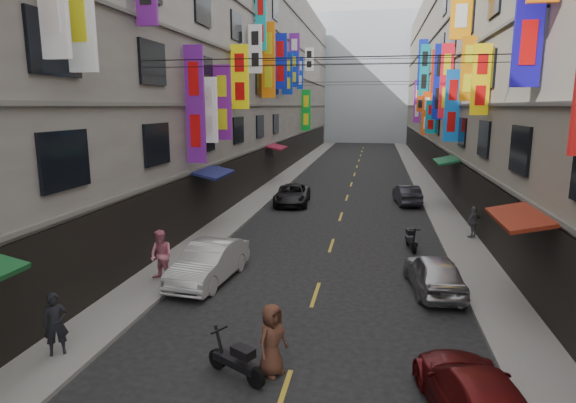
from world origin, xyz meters
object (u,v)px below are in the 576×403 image
at_px(car_right_near, 476,398).
at_px(car_right_mid, 434,273).
at_px(scooter_far_right, 411,240).
at_px(car_right_far, 407,195).
at_px(scooter_crossing, 237,361).
at_px(car_left_mid, 209,262).
at_px(pedestrian_lnear, 56,324).
at_px(pedestrian_lfar, 161,255).
at_px(pedestrian_rfar, 474,222).
at_px(car_left_far, 292,195).
at_px(pedestrian_crossing, 272,340).

height_order(car_right_near, car_right_mid, car_right_mid).
xyz_separation_m(scooter_far_right, car_right_far, (0.43, 10.40, 0.19)).
distance_m(scooter_crossing, scooter_far_right, 12.47).
height_order(car_left_mid, pedestrian_lnear, pedestrian_lnear).
bearing_deg(pedestrian_lfar, pedestrian_lnear, -73.26).
height_order(car_right_near, car_right_far, car_right_far).
bearing_deg(car_right_far, pedestrian_rfar, 100.47).
relative_size(car_left_mid, car_right_far, 1.14).
bearing_deg(car_left_mid, scooter_far_right, 41.68).
xyz_separation_m(car_right_near, car_right_mid, (0.00, 7.31, 0.05)).
height_order(car_left_far, car_right_mid, car_right_mid).
relative_size(car_left_mid, pedestrian_crossing, 2.48).
height_order(scooter_far_right, pedestrian_crossing, pedestrian_crossing).
bearing_deg(pedestrian_crossing, car_right_mid, -6.21).
relative_size(car_left_mid, pedestrian_rfar, 2.87).
distance_m(scooter_crossing, pedestrian_lfar, 7.11).
distance_m(pedestrian_lnear, pedestrian_rfar, 18.44).
xyz_separation_m(car_left_far, car_right_mid, (7.40, -14.01, 0.02)).
height_order(car_left_mid, car_right_near, car_left_mid).
bearing_deg(car_left_far, scooter_far_right, -56.21).
relative_size(scooter_far_right, pedestrian_rfar, 1.18).
xyz_separation_m(pedestrian_lnear, pedestrian_lfar, (0.33, 5.45, 0.12)).
distance_m(scooter_far_right, pedestrian_lfar, 10.98).
height_order(car_right_mid, car_right_far, car_right_mid).
xyz_separation_m(scooter_far_right, car_right_mid, (0.43, -5.02, 0.23)).
xyz_separation_m(scooter_far_right, pedestrian_lfar, (-9.18, -5.99, 0.61)).
xyz_separation_m(scooter_crossing, scooter_far_right, (4.77, 11.53, 0.00)).
bearing_deg(pedestrian_lfar, car_right_mid, 25.98).
relative_size(scooter_crossing, pedestrian_lnear, 1.00).
distance_m(car_right_far, pedestrian_crossing, 22.05).
bearing_deg(car_right_far, car_left_far, 3.97).
height_order(pedestrian_lnear, pedestrian_crossing, pedestrian_crossing).
distance_m(car_left_far, car_right_far, 7.53).
height_order(scooter_far_right, car_right_far, car_right_far).
relative_size(car_left_mid, pedestrian_lfar, 2.37).
xyz_separation_m(car_left_mid, pedestrian_lfar, (-1.61, -0.50, 0.33)).
height_order(scooter_crossing, pedestrian_lfar, pedestrian_lfar).
xyz_separation_m(scooter_far_right, pedestrian_crossing, (-3.99, -11.20, 0.44)).
xyz_separation_m(pedestrian_lfar, pedestrian_rfar, (12.21, 8.06, -0.16)).
xyz_separation_m(car_right_near, pedestrian_lnear, (-9.94, 0.89, 0.32)).
height_order(car_left_far, pedestrian_lfar, pedestrian_lfar).
bearing_deg(car_right_far, pedestrian_lfar, 52.75).
height_order(car_left_mid, pedestrian_rfar, pedestrian_rfar).
xyz_separation_m(pedestrian_lnear, pedestrian_crossing, (5.53, 0.24, -0.05)).
height_order(car_right_near, pedestrian_lfar, pedestrian_lfar).
xyz_separation_m(car_left_far, pedestrian_lfar, (-2.21, -14.98, 0.41)).
relative_size(car_right_mid, pedestrian_lnear, 2.41).
bearing_deg(scooter_far_right, pedestrian_lnear, 42.40).
relative_size(car_left_far, pedestrian_rfar, 3.03).
bearing_deg(car_left_mid, pedestrian_lfar, -156.86).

